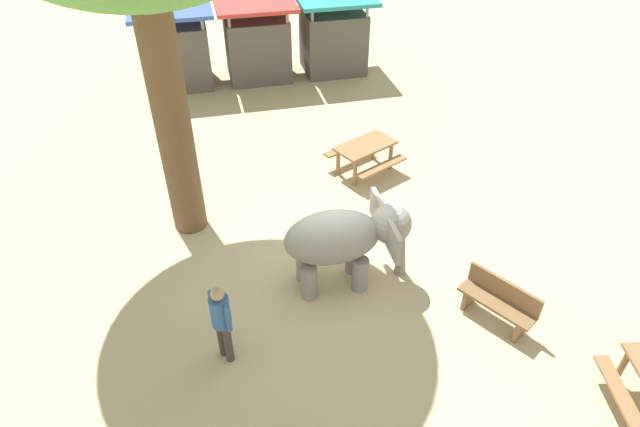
{
  "coord_description": "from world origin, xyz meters",
  "views": [
    {
      "loc": [
        -2.07,
        -7.7,
        7.51
      ],
      "look_at": [
        -0.05,
        0.79,
        0.8
      ],
      "focal_mm": 30.2,
      "sensor_mm": 36.0,
      "label": 1
    }
  ],
  "objects_px": {
    "elephant": "(346,239)",
    "picnic_table_far": "(365,151)",
    "market_stall_teal": "(333,37)",
    "market_stall_red": "(257,44)",
    "wooden_bench": "(499,301)",
    "market_stall_blue": "(177,50)",
    "person_handler": "(221,319)"
  },
  "relations": [
    {
      "from": "market_stall_red",
      "to": "person_handler",
      "type": "bearing_deg",
      "value": -100.87
    },
    {
      "from": "market_stall_red",
      "to": "market_stall_teal",
      "type": "relative_size",
      "value": 1.0
    },
    {
      "from": "person_handler",
      "to": "market_stall_red",
      "type": "height_order",
      "value": "market_stall_red"
    },
    {
      "from": "elephant",
      "to": "picnic_table_far",
      "type": "xyz_separation_m",
      "value": [
        1.54,
        3.7,
        -0.5
      ]
    },
    {
      "from": "elephant",
      "to": "wooden_bench",
      "type": "height_order",
      "value": "elephant"
    },
    {
      "from": "picnic_table_far",
      "to": "market_stall_red",
      "type": "relative_size",
      "value": 0.79
    },
    {
      "from": "elephant",
      "to": "market_stall_teal",
      "type": "xyz_separation_m",
      "value": [
        2.4,
        10.24,
        0.05
      ]
    },
    {
      "from": "picnic_table_far",
      "to": "market_stall_red",
      "type": "height_order",
      "value": "market_stall_red"
    },
    {
      "from": "elephant",
      "to": "person_handler",
      "type": "relative_size",
      "value": 1.5
    },
    {
      "from": "picnic_table_far",
      "to": "market_stall_teal",
      "type": "bearing_deg",
      "value": -122.6
    },
    {
      "from": "person_handler",
      "to": "elephant",
      "type": "bearing_deg",
      "value": -2.82
    },
    {
      "from": "market_stall_blue",
      "to": "picnic_table_far",
      "type": "bearing_deg",
      "value": -56.39
    },
    {
      "from": "elephant",
      "to": "market_stall_teal",
      "type": "relative_size",
      "value": 0.97
    },
    {
      "from": "picnic_table_far",
      "to": "market_stall_blue",
      "type": "height_order",
      "value": "market_stall_blue"
    },
    {
      "from": "person_handler",
      "to": "picnic_table_far",
      "type": "bearing_deg",
      "value": 20.62
    },
    {
      "from": "picnic_table_far",
      "to": "wooden_bench",
      "type": "bearing_deg",
      "value": 74.07
    },
    {
      "from": "picnic_table_far",
      "to": "market_stall_blue",
      "type": "xyz_separation_m",
      "value": [
        -4.34,
        6.54,
        0.55
      ]
    },
    {
      "from": "market_stall_blue",
      "to": "market_stall_teal",
      "type": "distance_m",
      "value": 5.2
    },
    {
      "from": "market_stall_red",
      "to": "elephant",
      "type": "bearing_deg",
      "value": -88.87
    },
    {
      "from": "picnic_table_far",
      "to": "market_stall_teal",
      "type": "height_order",
      "value": "market_stall_teal"
    },
    {
      "from": "elephant",
      "to": "market_stall_blue",
      "type": "height_order",
      "value": "market_stall_blue"
    },
    {
      "from": "elephant",
      "to": "picnic_table_far",
      "type": "bearing_deg",
      "value": 68.42
    },
    {
      "from": "person_handler",
      "to": "market_stall_red",
      "type": "relative_size",
      "value": 0.64
    },
    {
      "from": "wooden_bench",
      "to": "market_stall_blue",
      "type": "relative_size",
      "value": 0.56
    },
    {
      "from": "person_handler",
      "to": "market_stall_red",
      "type": "distance_m",
      "value": 11.75
    },
    {
      "from": "elephant",
      "to": "wooden_bench",
      "type": "relative_size",
      "value": 1.73
    },
    {
      "from": "person_handler",
      "to": "market_stall_teal",
      "type": "bearing_deg",
      "value": 36.34
    },
    {
      "from": "person_handler",
      "to": "market_stall_blue",
      "type": "xyz_separation_m",
      "value": [
        -0.39,
        11.53,
        0.19
      ]
    },
    {
      "from": "person_handler",
      "to": "wooden_bench",
      "type": "distance_m",
      "value": 4.85
    },
    {
      "from": "picnic_table_far",
      "to": "market_stall_red",
      "type": "bearing_deg",
      "value": -100.2
    },
    {
      "from": "market_stall_blue",
      "to": "person_handler",
      "type": "bearing_deg",
      "value": -88.09
    },
    {
      "from": "person_handler",
      "to": "market_stall_teal",
      "type": "height_order",
      "value": "market_stall_teal"
    }
  ]
}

